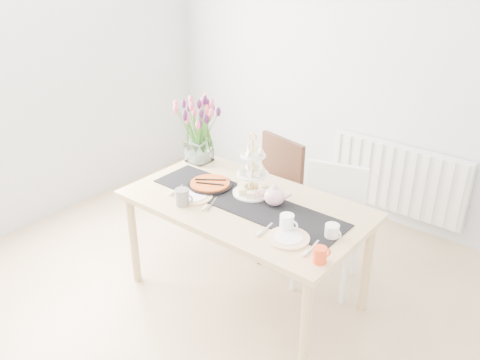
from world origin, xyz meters
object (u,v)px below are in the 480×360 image
Objects in this scene: radiator at (396,178)px; tart_tin at (210,185)px; tulip_vase at (198,121)px; plate_left at (195,197)px; chair_brown at (271,186)px; mug_white at (287,223)px; dining_table at (246,212)px; cream_jug at (332,231)px; mug_grey at (182,197)px; chair_white at (331,217)px; teapot at (274,196)px; cake_stand at (253,179)px; mug_orange at (320,255)px; plate_right at (288,238)px.

radiator is 1.76m from tart_tin.
radiator is 1.80m from tulip_vase.
tulip_vase is 0.68m from plate_left.
mug_white is (0.67, -0.78, 0.27)m from chair_brown.
chair_brown reaches higher than dining_table.
cream_jug is at bearing -13.33° from tulip_vase.
tulip_vase is at bearing 111.83° from mug_grey.
mug_grey is (-0.04, -0.94, 0.28)m from chair_brown.
chair_brown is 0.61m from chair_white.
teapot reaches higher than cream_jug.
mug_grey is at bearing -56.06° from tulip_vase.
cake_stand is (-0.43, -1.47, 0.41)m from radiator.
dining_table is at bearing 28.71° from plate_left.
chair_brown is at bearing -125.69° from radiator.
cream_jug is at bearing -77.56° from chair_white.
tulip_vase is 7.18× the size of cream_jug.
mug_grey is at bearing -110.52° from radiator.
tart_tin is 3.42× the size of mug_orange.
chair_brown is at bearing 111.85° from dining_table.
cake_stand is at bearing 148.23° from plate_right.
chair_white is 3.60× the size of plate_left.
plate_left is (-0.48, -0.25, -0.06)m from teapot.
teapot is at bearing -125.30° from chair_white.
dining_table is at bearing -56.06° from chair_brown.
mug_grey is 1.03m from mug_orange.
mug_orange is at bearing -81.20° from chair_white.
chair_brown reaches higher than chair_white.
cake_stand is at bearing 89.93° from mug_orange.
plate_left is (-0.65, -0.72, 0.25)m from chair_white.
chair_brown is 0.69m from tart_tin.
chair_white is 3.51× the size of plate_right.
plate_right reaches higher than radiator.
tart_tin is 0.30m from mug_grey.
tulip_vase is 1.20m from mug_white.
teapot reaches higher than chair_white.
chair_brown is 1.18m from cream_jug.
dining_table is 14.54× the size of mug_grey.
chair_white is 1.00m from plate_left.
mug_grey is (0.03, -0.30, 0.04)m from tart_tin.
mug_orange is at bearing -21.10° from dining_table.
chair_white is at bearing 48.23° from plate_left.
plate_left is at bearing -177.90° from mug_white.
mug_white is at bearing -63.94° from teapot.
dining_table is at bearing -74.22° from cake_stand.
cake_stand is at bearing -175.36° from cream_jug.
teapot is at bearing -14.03° from tulip_vase.
chair_white reaches higher than plate_left.
chair_white reaches higher than mug_grey.
cake_stand is 1.57× the size of plate_right.
chair_brown reaches higher than mug_grey.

